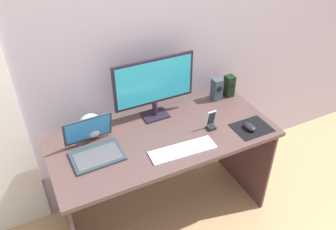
{
  "coord_description": "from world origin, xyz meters",
  "views": [
    {
      "loc": [
        -0.75,
        -1.58,
        2.18
      ],
      "look_at": [
        0.02,
        -0.02,
        0.93
      ],
      "focal_mm": 36.81,
      "sensor_mm": 36.0,
      "label": 1
    }
  ],
  "objects_px": {
    "laptop": "(94,147)",
    "phone_in_dock": "(211,122)",
    "keyboard_external": "(183,150)",
    "mouse": "(250,127)",
    "fishbowl": "(91,126)",
    "monitor": "(154,85)",
    "speaker_near_monitor": "(217,89)",
    "speaker_right": "(229,86)"
  },
  "relations": [
    {
      "from": "monitor",
      "to": "keyboard_external",
      "type": "bearing_deg",
      "value": -89.94
    },
    {
      "from": "keyboard_external",
      "to": "mouse",
      "type": "height_order",
      "value": "mouse"
    },
    {
      "from": "keyboard_external",
      "to": "phone_in_dock",
      "type": "distance_m",
      "value": 0.3
    },
    {
      "from": "speaker_near_monitor",
      "to": "laptop",
      "type": "relative_size",
      "value": 0.54
    },
    {
      "from": "fishbowl",
      "to": "keyboard_external",
      "type": "xyz_separation_m",
      "value": [
        0.46,
        -0.4,
        -0.07
      ]
    },
    {
      "from": "laptop",
      "to": "speaker_near_monitor",
      "type": "bearing_deg",
      "value": 10.71
    },
    {
      "from": "laptop",
      "to": "phone_in_dock",
      "type": "relative_size",
      "value": 2.25
    },
    {
      "from": "speaker_near_monitor",
      "to": "mouse",
      "type": "relative_size",
      "value": 1.7
    },
    {
      "from": "speaker_near_monitor",
      "to": "keyboard_external",
      "type": "bearing_deg",
      "value": -140.92
    },
    {
      "from": "monitor",
      "to": "laptop",
      "type": "relative_size",
      "value": 1.82
    },
    {
      "from": "fishbowl",
      "to": "mouse",
      "type": "distance_m",
      "value": 1.04
    },
    {
      "from": "monitor",
      "to": "phone_in_dock",
      "type": "distance_m",
      "value": 0.45
    },
    {
      "from": "laptop",
      "to": "mouse",
      "type": "relative_size",
      "value": 3.13
    },
    {
      "from": "speaker_near_monitor",
      "to": "mouse",
      "type": "bearing_deg",
      "value": -90.4
    },
    {
      "from": "fishbowl",
      "to": "mouse",
      "type": "height_order",
      "value": "fishbowl"
    },
    {
      "from": "speaker_near_monitor",
      "to": "keyboard_external",
      "type": "distance_m",
      "value": 0.65
    },
    {
      "from": "monitor",
      "to": "phone_in_dock",
      "type": "height_order",
      "value": "monitor"
    },
    {
      "from": "speaker_right",
      "to": "laptop",
      "type": "distance_m",
      "value": 1.13
    },
    {
      "from": "monitor",
      "to": "speaker_near_monitor",
      "type": "height_order",
      "value": "monitor"
    },
    {
      "from": "laptop",
      "to": "phone_in_dock",
      "type": "distance_m",
      "value": 0.78
    },
    {
      "from": "speaker_near_monitor",
      "to": "fishbowl",
      "type": "relative_size",
      "value": 1.06
    },
    {
      "from": "speaker_near_monitor",
      "to": "speaker_right",
      "type": "bearing_deg",
      "value": 0.01
    },
    {
      "from": "speaker_near_monitor",
      "to": "phone_in_dock",
      "type": "height_order",
      "value": "speaker_near_monitor"
    },
    {
      "from": "monitor",
      "to": "keyboard_external",
      "type": "xyz_separation_m",
      "value": [
        0.0,
        -0.41,
        -0.25
      ]
    },
    {
      "from": "mouse",
      "to": "keyboard_external",
      "type": "bearing_deg",
      "value": 174.0
    },
    {
      "from": "speaker_right",
      "to": "keyboard_external",
      "type": "height_order",
      "value": "speaker_right"
    },
    {
      "from": "speaker_near_monitor",
      "to": "mouse",
      "type": "height_order",
      "value": "speaker_near_monitor"
    },
    {
      "from": "laptop",
      "to": "fishbowl",
      "type": "height_order",
      "value": "laptop"
    },
    {
      "from": "mouse",
      "to": "speaker_right",
      "type": "bearing_deg",
      "value": 69.52
    },
    {
      "from": "fishbowl",
      "to": "phone_in_dock",
      "type": "height_order",
      "value": "fishbowl"
    },
    {
      "from": "fishbowl",
      "to": "keyboard_external",
      "type": "relative_size",
      "value": 0.38
    },
    {
      "from": "speaker_near_monitor",
      "to": "fishbowl",
      "type": "distance_m",
      "value": 0.96
    },
    {
      "from": "phone_in_dock",
      "to": "speaker_near_monitor",
      "type": "bearing_deg",
      "value": 51.79
    },
    {
      "from": "laptop",
      "to": "keyboard_external",
      "type": "xyz_separation_m",
      "value": [
        0.49,
        -0.22,
        -0.04
      ]
    },
    {
      "from": "phone_in_dock",
      "to": "mouse",
      "type": "bearing_deg",
      "value": -29.29
    },
    {
      "from": "mouse",
      "to": "phone_in_dock",
      "type": "height_order",
      "value": "phone_in_dock"
    },
    {
      "from": "monitor",
      "to": "fishbowl",
      "type": "relative_size",
      "value": 3.57
    },
    {
      "from": "fishbowl",
      "to": "mouse",
      "type": "bearing_deg",
      "value": -22.94
    },
    {
      "from": "speaker_near_monitor",
      "to": "keyboard_external",
      "type": "relative_size",
      "value": 0.4
    },
    {
      "from": "fishbowl",
      "to": "laptop",
      "type": "bearing_deg",
      "value": -101.27
    },
    {
      "from": "laptop",
      "to": "phone_in_dock",
      "type": "bearing_deg",
      "value": -7.56
    },
    {
      "from": "laptop",
      "to": "phone_in_dock",
      "type": "height_order",
      "value": "laptop"
    }
  ]
}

